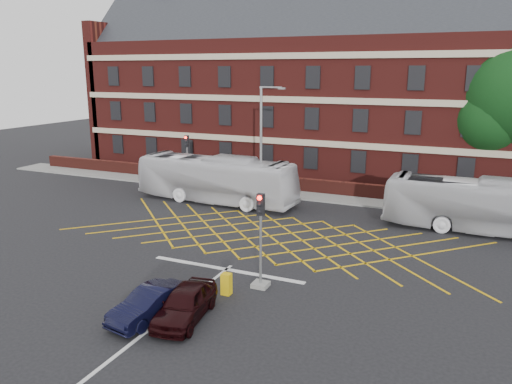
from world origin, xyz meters
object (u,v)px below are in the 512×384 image
at_px(bus_left, 216,179).
at_px(traffic_light_far, 188,166).
at_px(car_navy, 151,303).
at_px(direction_signs, 176,169).
at_px(car_maroon, 185,303).
at_px(utility_cabinet, 226,284).
at_px(street_lamp, 262,166).
at_px(bus_right, 485,206).
at_px(traffic_light_near, 261,249).

distance_m(bus_left, traffic_light_far, 5.36).
bearing_deg(bus_left, traffic_light_far, 57.18).
bearing_deg(car_navy, bus_left, 120.02).
xyz_separation_m(bus_left, direction_signs, (-5.61, 3.47, -0.31)).
distance_m(car_navy, car_maroon, 1.33).
bearing_deg(utility_cabinet, bus_left, 119.84).
relative_size(bus_left, street_lamp, 1.46).
xyz_separation_m(bus_right, traffic_light_near, (-9.05, -12.42, 0.15)).
bearing_deg(traffic_light_far, bus_right, -7.54).
distance_m(bus_left, traffic_light_near, 15.01).
relative_size(car_navy, car_maroon, 0.96).
distance_m(bus_right, traffic_light_far, 22.34).
xyz_separation_m(bus_left, car_maroon, (7.27, -16.06, -1.04)).
xyz_separation_m(bus_right, traffic_light_far, (-22.14, 2.93, 0.15)).
relative_size(traffic_light_far, direction_signs, 1.94).
bearing_deg(car_maroon, street_lamp, 95.00).
xyz_separation_m(bus_right, street_lamp, (-14.48, 0.40, 1.19)).
distance_m(bus_left, street_lamp, 3.58).
relative_size(car_navy, traffic_light_far, 0.87).
height_order(bus_left, traffic_light_far, traffic_light_far).
xyz_separation_m(car_navy, utility_cabinet, (1.71, 3.05, -0.13)).
xyz_separation_m(bus_left, traffic_light_far, (-4.32, 3.17, 0.07)).
relative_size(street_lamp, utility_cabinet, 8.74).
bearing_deg(bus_right, car_maroon, 147.46).
bearing_deg(utility_cabinet, traffic_light_near, 51.18).
distance_m(traffic_light_near, street_lamp, 13.96).
xyz_separation_m(bus_right, car_navy, (-11.80, -16.76, -1.00)).
xyz_separation_m(bus_left, bus_right, (17.82, 0.24, -0.08)).
height_order(car_navy, traffic_light_far, traffic_light_far).
distance_m(bus_left, car_maroon, 17.66).
height_order(bus_right, traffic_light_far, traffic_light_far).
bearing_deg(traffic_light_near, direction_signs, 132.56).
relative_size(direction_signs, utility_cabinet, 2.32).
relative_size(car_maroon, street_lamp, 0.46).
bearing_deg(car_navy, street_lamp, 108.88).
bearing_deg(bus_right, direction_signs, 82.50).
xyz_separation_m(bus_right, direction_signs, (-23.43, 3.24, -0.23)).
relative_size(street_lamp, direction_signs, 3.77).
height_order(traffic_light_far, street_lamp, street_lamp).
xyz_separation_m(direction_signs, utility_cabinet, (13.34, -16.95, -0.90)).
bearing_deg(direction_signs, utility_cabinet, -51.80).
height_order(traffic_light_far, utility_cabinet, traffic_light_far).
relative_size(bus_left, car_navy, 3.28).
bearing_deg(utility_cabinet, direction_signs, 128.20).
xyz_separation_m(street_lamp, direction_signs, (-8.95, 2.84, -1.43)).
height_order(car_maroon, direction_signs, direction_signs).
relative_size(bus_right, car_maroon, 3.01).
xyz_separation_m(traffic_light_far, street_lamp, (7.67, -2.53, 1.04)).
xyz_separation_m(car_navy, street_lamp, (-2.68, 17.16, 2.19)).
distance_m(traffic_light_far, street_lamp, 8.14).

